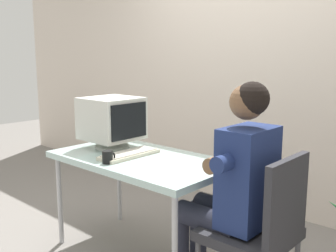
{
  "coord_description": "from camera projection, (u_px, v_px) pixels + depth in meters",
  "views": [
    {
      "loc": [
        1.93,
        -1.85,
        1.43
      ],
      "look_at": [
        0.26,
        0.0,
        0.97
      ],
      "focal_mm": 42.33,
      "sensor_mm": 36.0,
      "label": 1
    }
  ],
  "objects": [
    {
      "name": "wall_back",
      "position": [
        280.0,
        46.0,
        3.43
      ],
      "size": [
        8.0,
        0.1,
        3.0
      ],
      "primitive_type": "cube",
      "color": "beige",
      "rests_on": "ground_plane"
    },
    {
      "name": "desk",
      "position": [
        141.0,
        164.0,
        2.76
      ],
      "size": [
        1.27,
        0.71,
        0.72
      ],
      "color": "#B7B7BC",
      "rests_on": "ground_plane"
    },
    {
      "name": "crt_monitor",
      "position": [
        112.0,
        119.0,
        2.98
      ],
      "size": [
        0.4,
        0.39,
        0.38
      ],
      "color": "silver",
      "rests_on": "desk"
    },
    {
      "name": "keyboard",
      "position": [
        129.0,
        154.0,
        2.76
      ],
      "size": [
        0.17,
        0.45,
        0.03
      ],
      "color": "beige",
      "rests_on": "desk"
    },
    {
      "name": "office_chair",
      "position": [
        261.0,
        226.0,
        2.16
      ],
      "size": [
        0.46,
        0.46,
        0.91
      ],
      "color": "#4C4C51",
      "rests_on": "ground_plane"
    },
    {
      "name": "person_seated",
      "position": [
        231.0,
        185.0,
        2.25
      ],
      "size": [
        0.69,
        0.54,
        1.29
      ],
      "color": "navy",
      "rests_on": "ground_plane"
    },
    {
      "name": "desk_mug",
      "position": [
        108.0,
        157.0,
        2.59
      ],
      "size": [
        0.07,
        0.08,
        0.08
      ],
      "color": "black",
      "rests_on": "desk"
    }
  ]
}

